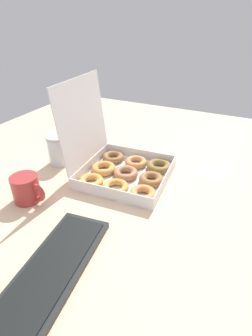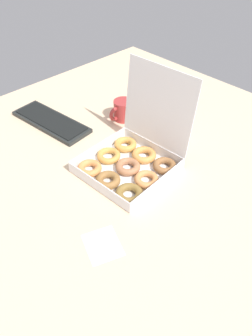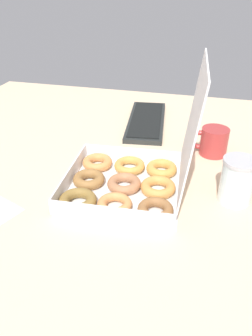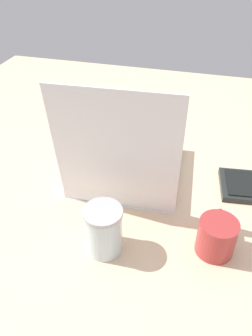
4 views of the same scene
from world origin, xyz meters
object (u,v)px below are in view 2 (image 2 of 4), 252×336
at_px(donut_box, 131,160).
at_px(glass_jar, 175,124).
at_px(coffee_mug, 123,110).
at_px(keyboard, 51,121).

bearing_deg(donut_box, glass_jar, 93.81).
distance_m(donut_box, glass_jar, 0.29).
distance_m(coffee_mug, glass_jar, 0.27).
bearing_deg(glass_jar, keyboard, -144.06).
bearing_deg(coffee_mug, keyboard, -127.32).
distance_m(keyboard, coffee_mug, 0.34).
relative_size(keyboard, coffee_mug, 3.20).
distance_m(donut_box, coffee_mug, 0.35).
distance_m(keyboard, glass_jar, 0.57).
bearing_deg(coffee_mug, glass_jar, 14.63).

